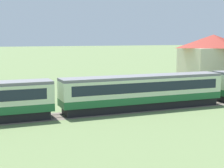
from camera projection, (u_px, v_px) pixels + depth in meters
The scene contains 3 objects.
passenger_train at pixel (146, 90), 39.97m from camera, with size 102.72×3.08×3.95m.
railway_track at pixel (135, 110), 39.74m from camera, with size 148.11×3.60×0.04m.
station_house_red_roof at pixel (213, 58), 64.48m from camera, with size 11.92×8.07×8.87m.
Camera 1 is at (-42.23, -35.85, 8.27)m, focal length 55.00 mm.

